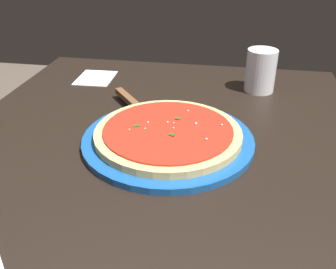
# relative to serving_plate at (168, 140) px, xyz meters

# --- Properties ---
(restaurant_table) EXTENTS (1.03, 0.92, 0.76)m
(restaurant_table) POSITION_rel_serving_plate_xyz_m (0.01, 0.02, -0.14)
(restaurant_table) COLOR black
(restaurant_table) RESTS_ON ground_plane
(serving_plate) EXTENTS (0.36, 0.36, 0.01)m
(serving_plate) POSITION_rel_serving_plate_xyz_m (0.00, 0.00, 0.00)
(serving_plate) COLOR #195199
(serving_plate) RESTS_ON restaurant_table
(pizza) EXTENTS (0.31, 0.31, 0.02)m
(pizza) POSITION_rel_serving_plate_xyz_m (0.00, -0.00, 0.02)
(pizza) COLOR #DBB26B
(pizza) RESTS_ON serving_plate
(pizza_server) EXTENTS (0.20, 0.17, 0.01)m
(pizza_server) POSITION_rel_serving_plate_xyz_m (0.13, 0.11, 0.01)
(pizza_server) COLOR silver
(pizza_server) RESTS_ON serving_plate
(cup_tall_drink) EXTENTS (0.08, 0.08, 0.12)m
(cup_tall_drink) POSITION_rel_serving_plate_xyz_m (0.33, -0.20, 0.05)
(cup_tall_drink) COLOR silver
(cup_tall_drink) RESTS_ON restaurant_table
(napkin_folded_right) EXTENTS (0.13, 0.11, 0.00)m
(napkin_folded_right) POSITION_rel_serving_plate_xyz_m (0.34, 0.28, -0.01)
(napkin_folded_right) COLOR white
(napkin_folded_right) RESTS_ON restaurant_table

